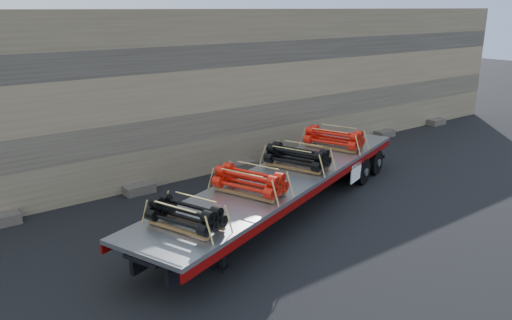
{
  "coord_description": "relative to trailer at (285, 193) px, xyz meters",
  "views": [
    {
      "loc": [
        -10.48,
        -12.89,
        7.06
      ],
      "look_at": [
        0.01,
        0.98,
        1.72
      ],
      "focal_mm": 35.0,
      "sensor_mm": 36.0,
      "label": 1
    }
  ],
  "objects": [
    {
      "name": "bundle_midfront",
      "position": [
        -2.14,
        -0.78,
        1.1
      ],
      "size": [
        1.79,
        2.45,
        0.78
      ],
      "primitive_type": null,
      "rotation": [
        0.0,
        0.0,
        0.35
      ],
      "color": "red",
      "rests_on": "trailer"
    },
    {
      "name": "bundle_rear",
      "position": [
        3.81,
        1.38,
        1.12
      ],
      "size": [
        1.85,
        2.53,
        0.81
      ],
      "primitive_type": null,
      "rotation": [
        0.0,
        0.0,
        0.35
      ],
      "color": "red",
      "rests_on": "trailer"
    },
    {
      "name": "bundle_midrear",
      "position": [
        0.8,
        0.29,
        1.11
      ],
      "size": [
        1.8,
        2.47,
        0.79
      ],
      "primitive_type": null,
      "rotation": [
        0.0,
        0.0,
        0.35
      ],
      "color": "black",
      "rests_on": "trailer"
    },
    {
      "name": "trailer",
      "position": [
        0.0,
        0.0,
        0.0
      ],
      "size": [
        14.31,
        7.43,
        1.42
      ],
      "primitive_type": null,
      "rotation": [
        0.0,
        0.0,
        0.35
      ],
      "color": "#9C9EA3",
      "rests_on": "ground"
    },
    {
      "name": "bundle_front",
      "position": [
        -5.03,
        -1.83,
        1.07
      ],
      "size": [
        1.64,
        2.24,
        0.72
      ],
      "primitive_type": null,
      "rotation": [
        0.0,
        0.0,
        0.35
      ],
      "color": "black",
      "rests_on": "trailer"
    },
    {
      "name": "rock_wall",
      "position": [
        -0.43,
        6.7,
        2.79
      ],
      "size": [
        44.0,
        3.0,
        7.0
      ],
      "primitive_type": "cube",
      "color": "#7A6B54",
      "rests_on": "ground"
    },
    {
      "name": "ground",
      "position": [
        -0.43,
        0.2,
        -0.71
      ],
      "size": [
        120.0,
        120.0,
        0.0
      ],
      "primitive_type": "plane",
      "color": "black",
      "rests_on": "ground"
    }
  ]
}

